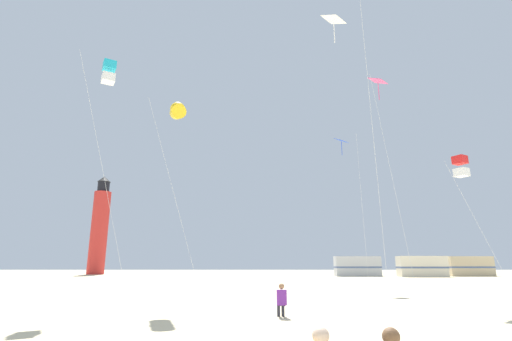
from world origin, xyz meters
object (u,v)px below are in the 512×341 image
(kite_box_scarlet, at_px, (459,167))
(rv_van_cream, at_px, (420,266))
(kite_box_cyan, at_px, (108,72))
(rv_van_tan, at_px, (467,266))
(kite_diamond_blue, at_px, (342,147))
(lighthouse_distant, at_px, (98,227))
(kite_diamond_white, at_px, (336,32))
(kite_tube_gold, at_px, (176,111))
(rv_van_silver, at_px, (356,266))
(kite_diamond_rainbow, at_px, (378,90))
(kite_flyer_standing, at_px, (280,299))

(kite_box_scarlet, xyz_separation_m, rv_van_cream, (11.93, 34.18, -5.57))
(kite_box_cyan, relative_size, rv_van_tan, 1.81)
(kite_diamond_blue, distance_m, lighthouse_distant, 50.33)
(kite_diamond_white, relative_size, rv_van_cream, 1.99)
(kite_diamond_white, bearing_deg, rv_van_cream, 63.52)
(lighthouse_distant, bearing_deg, rv_van_cream, -12.70)
(kite_box_scarlet, distance_m, kite_tube_gold, 15.41)
(kite_diamond_blue, bearing_deg, kite_box_cyan, -143.36)
(rv_van_silver, bearing_deg, kite_box_scarlet, -94.55)
(kite_diamond_rainbow, relative_size, lighthouse_distant, 0.74)
(rv_van_silver, relative_size, rv_van_tan, 0.99)
(kite_diamond_rainbow, height_order, rv_van_silver, kite_diamond_rainbow)
(kite_flyer_standing, relative_size, lighthouse_distant, 0.07)
(kite_diamond_blue, relative_size, rv_van_silver, 1.75)
(kite_diamond_white, height_order, kite_tube_gold, kite_diamond_white)
(kite_diamond_rainbow, distance_m, kite_tube_gold, 11.50)
(rv_van_silver, bearing_deg, kite_box_cyan, -118.67)
(kite_flyer_standing, height_order, kite_tube_gold, kite_tube_gold)
(kite_tube_gold, bearing_deg, kite_box_scarlet, 7.16)
(kite_flyer_standing, bearing_deg, rv_van_cream, -121.93)
(kite_flyer_standing, distance_m, lighthouse_distant, 58.64)
(kite_flyer_standing, bearing_deg, rv_van_tan, -128.22)
(kite_flyer_standing, bearing_deg, kite_diamond_rainbow, -139.52)
(kite_diamond_blue, bearing_deg, rv_van_tan, 49.74)
(kite_box_scarlet, distance_m, lighthouse_distant, 59.27)
(kite_diamond_white, distance_m, kite_tube_gold, 8.61)
(lighthouse_distant, distance_m, rv_van_tan, 58.93)
(kite_diamond_rainbow, relative_size, kite_diamond_white, 0.96)
(kite_box_cyan, height_order, kite_tube_gold, kite_box_cyan)
(kite_box_cyan, bearing_deg, rv_van_silver, 60.34)
(kite_tube_gold, xyz_separation_m, rv_van_tan, (35.00, 38.69, -7.97))
(kite_box_scarlet, bearing_deg, kite_tube_gold, -172.84)
(kite_diamond_white, xyz_separation_m, kite_box_cyan, (-11.15, 2.27, -0.84))
(kite_diamond_white, distance_m, rv_van_cream, 44.72)
(kite_diamond_white, bearing_deg, kite_flyer_standing, -160.64)
(kite_box_scarlet, bearing_deg, lighthouse_distant, 129.93)
(kite_box_cyan, distance_m, rv_van_cream, 48.67)
(lighthouse_distant, bearing_deg, kite_diamond_white, -58.60)
(rv_van_silver, relative_size, rv_van_cream, 0.99)
(kite_diamond_rainbow, bearing_deg, rv_van_silver, 78.23)
(lighthouse_distant, bearing_deg, kite_diamond_rainbow, -53.06)
(kite_flyer_standing, xyz_separation_m, kite_box_scarlet, (10.21, 5.66, 6.34))
(kite_diamond_blue, xyz_separation_m, rv_van_cream, (16.28, 26.02, -9.23))
(kite_diamond_white, xyz_separation_m, kite_tube_gold, (-7.67, 2.79, -2.73))
(kite_tube_gold, bearing_deg, kite_diamond_white, -20.00)
(kite_box_cyan, bearing_deg, rv_van_tan, 45.54)
(rv_van_cream, bearing_deg, kite_diamond_rainbow, -113.15)
(kite_box_cyan, height_order, rv_van_silver, kite_box_cyan)
(kite_diamond_blue, bearing_deg, kite_box_scarlet, -61.91)
(kite_flyer_standing, relative_size, kite_tube_gold, 0.12)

